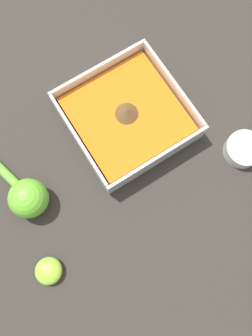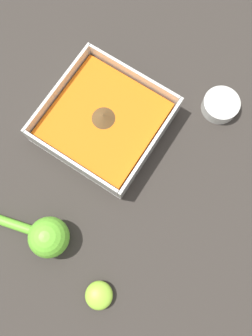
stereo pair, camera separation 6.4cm
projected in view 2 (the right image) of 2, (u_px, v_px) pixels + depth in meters
The scene contains 5 objects.
ground_plane at pixel (115, 111), 0.70m from camera, with size 4.00×4.00×0.00m, color #332D28.
square_dish at pixel (105, 122), 0.67m from camera, with size 0.23×0.23×0.06m.
spice_bowl at pixel (220, 105), 0.69m from camera, with size 0.08×0.08×0.03m.
lemon_squeezer at pixel (46, 236), 0.60m from camera, with size 0.08×0.18×0.08m.
lemon_half at pixel (99, 295), 0.60m from camera, with size 0.05×0.05×0.03m.
Camera 2 is at (-0.22, -0.17, 0.65)m, focal length 35.00 mm.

